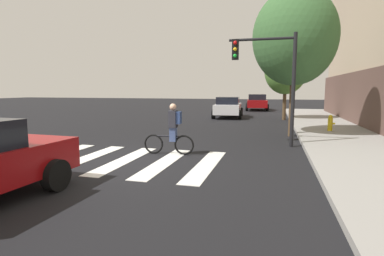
{
  "coord_description": "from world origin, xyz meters",
  "views": [
    {
      "loc": [
        4.42,
        -8.22,
        2.15
      ],
      "look_at": [
        2.06,
        0.52,
        0.99
      ],
      "focal_mm": 28.42,
      "sensor_mm": 36.0,
      "label": 1
    }
  ],
  "objects_px": {
    "sedan_mid": "(228,107)",
    "cyclist": "(172,129)",
    "traffic_light_near": "(271,70)",
    "street_tree_near": "(295,37)",
    "sedan_far": "(257,102)",
    "street_tree_mid": "(286,70)",
    "fire_hydrant": "(330,123)"
  },
  "relations": [
    {
      "from": "street_tree_mid",
      "to": "traffic_light_near",
      "type": "bearing_deg",
      "value": -94.7
    },
    {
      "from": "sedan_mid",
      "to": "cyclist",
      "type": "height_order",
      "value": "cyclist"
    },
    {
      "from": "cyclist",
      "to": "traffic_light_near",
      "type": "height_order",
      "value": "traffic_light_near"
    },
    {
      "from": "sedan_far",
      "to": "traffic_light_near",
      "type": "xyz_separation_m",
      "value": [
        1.56,
        -20.39,
        2.01
      ]
    },
    {
      "from": "sedan_mid",
      "to": "street_tree_near",
      "type": "height_order",
      "value": "street_tree_near"
    },
    {
      "from": "cyclist",
      "to": "fire_hydrant",
      "type": "height_order",
      "value": "cyclist"
    },
    {
      "from": "sedan_mid",
      "to": "street_tree_mid",
      "type": "bearing_deg",
      "value": -13.52
    },
    {
      "from": "traffic_light_near",
      "to": "street_tree_near",
      "type": "height_order",
      "value": "street_tree_near"
    },
    {
      "from": "sedan_mid",
      "to": "street_tree_near",
      "type": "bearing_deg",
      "value": -64.33
    },
    {
      "from": "traffic_light_near",
      "to": "cyclist",
      "type": "bearing_deg",
      "value": -141.2
    },
    {
      "from": "sedan_mid",
      "to": "street_tree_near",
      "type": "relative_size",
      "value": 0.71
    },
    {
      "from": "sedan_far",
      "to": "traffic_light_near",
      "type": "height_order",
      "value": "traffic_light_near"
    },
    {
      "from": "sedan_far",
      "to": "street_tree_mid",
      "type": "bearing_deg",
      "value": -76.26
    },
    {
      "from": "sedan_mid",
      "to": "cyclist",
      "type": "distance_m",
      "value": 13.91
    },
    {
      "from": "traffic_light_near",
      "to": "sedan_mid",
      "type": "bearing_deg",
      "value": 105.84
    },
    {
      "from": "sedan_mid",
      "to": "cyclist",
      "type": "relative_size",
      "value": 2.74
    },
    {
      "from": "sedan_mid",
      "to": "cyclist",
      "type": "xyz_separation_m",
      "value": [
        0.2,
        -13.91,
        0.03
      ]
    },
    {
      "from": "sedan_far",
      "to": "street_tree_near",
      "type": "distance_m",
      "value": 18.2
    },
    {
      "from": "sedan_far",
      "to": "fire_hydrant",
      "type": "height_order",
      "value": "sedan_far"
    },
    {
      "from": "cyclist",
      "to": "fire_hydrant",
      "type": "distance_m",
      "value": 8.73
    },
    {
      "from": "traffic_light_near",
      "to": "street_tree_near",
      "type": "distance_m",
      "value": 3.29
    },
    {
      "from": "cyclist",
      "to": "street_tree_mid",
      "type": "bearing_deg",
      "value": 73.15
    },
    {
      "from": "cyclist",
      "to": "fire_hydrant",
      "type": "bearing_deg",
      "value": 47.66
    },
    {
      "from": "fire_hydrant",
      "to": "street_tree_near",
      "type": "height_order",
      "value": "street_tree_near"
    },
    {
      "from": "fire_hydrant",
      "to": "cyclist",
      "type": "bearing_deg",
      "value": -132.34
    },
    {
      "from": "sedan_far",
      "to": "street_tree_mid",
      "type": "distance_m",
      "value": 10.54
    },
    {
      "from": "sedan_far",
      "to": "street_tree_near",
      "type": "xyz_separation_m",
      "value": [
        2.51,
        -17.66,
        3.58
      ]
    },
    {
      "from": "sedan_far",
      "to": "street_tree_mid",
      "type": "xyz_separation_m",
      "value": [
        2.43,
        -9.92,
        2.6
      ]
    },
    {
      "from": "sedan_mid",
      "to": "sedan_far",
      "type": "xyz_separation_m",
      "value": [
        1.69,
        8.93,
        0.04
      ]
    },
    {
      "from": "cyclist",
      "to": "fire_hydrant",
      "type": "xyz_separation_m",
      "value": [
        5.88,
        6.45,
        -0.31
      ]
    },
    {
      "from": "traffic_light_near",
      "to": "street_tree_mid",
      "type": "height_order",
      "value": "street_tree_mid"
    },
    {
      "from": "cyclist",
      "to": "street_tree_near",
      "type": "relative_size",
      "value": 0.26
    }
  ]
}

